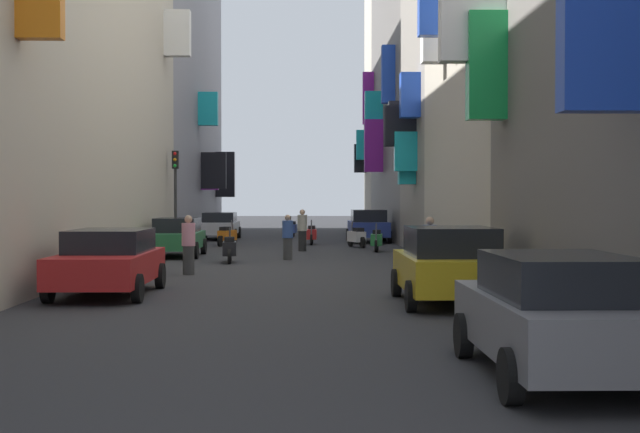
% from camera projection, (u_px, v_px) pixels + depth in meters
% --- Properties ---
extents(ground_plane, '(140.00, 140.00, 0.00)m').
position_uv_depth(ground_plane, '(284.00, 256.00, 32.28)').
color(ground_plane, '#2D2D30').
extents(building_left_mid_b, '(7.39, 22.98, 17.22)m').
position_uv_depth(building_left_mid_b, '(150.00, 84.00, 50.45)').
color(building_left_mid_b, gray).
rests_on(building_left_mid_b, ground).
extents(building_right_mid_b, '(7.20, 7.86, 16.10)m').
position_uv_depth(building_right_mid_b, '(486.00, 49.00, 35.30)').
color(building_right_mid_b, gray).
rests_on(building_right_mid_b, ground).
extents(building_right_mid_c, '(6.99, 16.58, 14.75)m').
position_uv_depth(building_right_mid_c, '(439.00, 100.00, 47.54)').
color(building_right_mid_c, slate).
rests_on(building_right_mid_c, ground).
extents(building_right_far, '(6.82, 6.44, 19.33)m').
position_uv_depth(building_right_far, '(413.00, 84.00, 58.99)').
color(building_right_far, '#BCB29E').
rests_on(building_right_far, ground).
extents(parked_car_red, '(2.00, 4.36, 1.44)m').
position_uv_depth(parked_car_red, '(109.00, 261.00, 19.51)').
color(parked_car_red, '#B21E1E').
rests_on(parked_car_red, ground).
extents(parked_car_grey, '(1.87, 4.12, 1.48)m').
position_uv_depth(parked_car_grey, '(557.00, 313.00, 10.50)').
color(parked_car_grey, slate).
rests_on(parked_car_grey, ground).
extents(parked_car_yellow, '(2.03, 3.99, 1.56)m').
position_uv_depth(parked_car_yellow, '(449.00, 264.00, 17.87)').
color(parked_car_yellow, gold).
rests_on(parked_car_yellow, ground).
extents(parked_car_green, '(1.86, 3.97, 1.40)m').
position_uv_depth(parked_car_green, '(177.00, 236.00, 32.25)').
color(parked_car_green, '#236638').
rests_on(parked_car_green, ground).
extents(parked_car_silver, '(1.96, 4.45, 1.37)m').
position_uv_depth(parked_car_silver, '(220.00, 225.00, 45.32)').
color(parked_car_silver, '#B7B7BC').
rests_on(parked_car_silver, ground).
extents(parked_car_blue, '(1.97, 3.98, 1.56)m').
position_uv_depth(parked_car_blue, '(368.00, 225.00, 42.51)').
color(parked_car_blue, navy).
rests_on(parked_car_blue, ground).
extents(scooter_green, '(0.56, 1.77, 1.13)m').
position_uv_depth(scooter_green, '(377.00, 240.00, 35.27)').
color(scooter_green, '#287F3D').
rests_on(scooter_green, ground).
extents(scooter_blue, '(0.56, 1.98, 1.13)m').
position_uv_depth(scooter_blue, '(292.00, 229.00, 47.82)').
color(scooter_blue, '#2D4CAD').
rests_on(scooter_blue, ground).
extents(scooter_orange, '(0.81, 1.80, 1.13)m').
position_uv_depth(scooter_orange, '(227.00, 235.00, 39.31)').
color(scooter_orange, orange).
rests_on(scooter_orange, ground).
extents(scooter_red, '(0.48, 1.93, 1.13)m').
position_uv_depth(scooter_red, '(312.00, 234.00, 40.57)').
color(scooter_red, red).
rests_on(scooter_red, ground).
extents(scooter_black, '(0.52, 1.97, 1.13)m').
position_uv_depth(scooter_black, '(230.00, 248.00, 29.29)').
color(scooter_black, black).
rests_on(scooter_black, ground).
extents(scooter_white, '(0.77, 1.84, 1.13)m').
position_uv_depth(scooter_white, '(357.00, 237.00, 38.09)').
color(scooter_white, silver).
rests_on(scooter_white, ground).
extents(pedestrian_crossing, '(0.50, 0.50, 1.67)m').
position_uv_depth(pedestrian_crossing, '(302.00, 230.00, 35.44)').
color(pedestrian_crossing, black).
rests_on(pedestrian_crossing, ground).
extents(pedestrian_near_left, '(0.54, 0.54, 1.55)m').
position_uv_depth(pedestrian_near_left, '(288.00, 237.00, 30.64)').
color(pedestrian_near_left, '#3A3A3A').
rests_on(pedestrian_near_left, ground).
extents(pedestrian_near_right, '(0.40, 0.40, 1.65)m').
position_uv_depth(pedestrian_near_right, '(188.00, 245.00, 24.65)').
color(pedestrian_near_right, '#343434').
rests_on(pedestrian_near_right, ground).
extents(pedestrian_mid_street, '(0.45, 0.45, 1.65)m').
position_uv_depth(pedestrian_mid_street, '(430.00, 249.00, 23.04)').
color(pedestrian_mid_street, black).
rests_on(pedestrian_mid_street, ground).
extents(traffic_light_near_corner, '(0.26, 0.34, 4.09)m').
position_uv_depth(traffic_light_near_corner, '(175.00, 182.00, 37.07)').
color(traffic_light_near_corner, '#2D2D2D').
rests_on(traffic_light_near_corner, ground).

